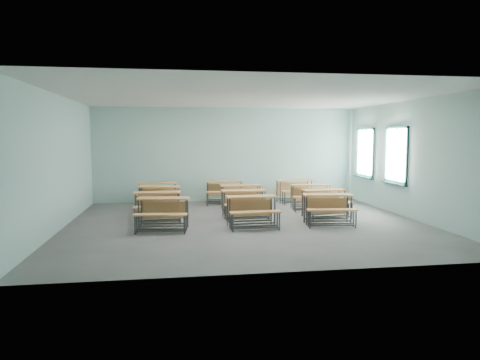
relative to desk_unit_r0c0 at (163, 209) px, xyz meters
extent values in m
cube|color=slate|center=(2.09, 0.45, -0.52)|extent=(9.00, 8.00, 0.02)
cube|color=silver|center=(2.09, 0.45, 2.70)|extent=(9.00, 8.00, 0.02)
cube|color=#A6CFCA|center=(2.09, 4.46, 1.09)|extent=(9.00, 0.02, 3.20)
cube|color=#A6CFCA|center=(2.09, -3.56, 1.09)|extent=(9.00, 0.02, 3.20)
cube|color=#A6CFCA|center=(-2.42, 0.45, 1.09)|extent=(0.02, 8.00, 3.20)
cube|color=#A6CFCA|center=(6.60, 0.45, 1.09)|extent=(0.02, 8.00, 3.20)
cube|color=#1B4D4A|center=(6.56, 3.25, 0.42)|extent=(0.06, 1.20, 0.06)
cube|color=#1B4D4A|center=(6.56, 3.25, 1.96)|extent=(0.06, 1.20, 0.06)
cube|color=#1B4D4A|center=(6.56, 2.68, 1.19)|extent=(0.06, 0.06, 1.60)
cube|color=#1B4D4A|center=(6.56, 3.82, 1.19)|extent=(0.06, 0.06, 1.60)
cube|color=#1B4D4A|center=(6.56, 3.25, 1.19)|extent=(0.04, 0.04, 1.48)
cube|color=#1B4D4A|center=(6.56, 3.25, 1.19)|extent=(0.04, 1.08, 0.04)
cube|color=#1B4D4A|center=(6.52, 3.25, 0.36)|extent=(0.14, 1.28, 0.04)
cube|color=white|center=(6.58, 3.25, 1.19)|extent=(0.01, 1.08, 1.48)
cube|color=#1B4D4A|center=(6.56, 1.25, 0.42)|extent=(0.06, 1.20, 0.06)
cube|color=#1B4D4A|center=(6.56, 1.25, 1.96)|extent=(0.06, 1.20, 0.06)
cube|color=#1B4D4A|center=(6.56, 0.68, 1.19)|extent=(0.06, 0.06, 1.60)
cube|color=#1B4D4A|center=(6.56, 1.82, 1.19)|extent=(0.06, 0.06, 1.60)
cube|color=#1B4D4A|center=(6.56, 1.25, 1.19)|extent=(0.04, 0.04, 1.48)
cube|color=#1B4D4A|center=(6.56, 1.25, 1.19)|extent=(0.04, 1.08, 0.04)
cube|color=#1B4D4A|center=(6.52, 1.25, 0.36)|extent=(0.14, 1.28, 0.04)
cube|color=white|center=(6.58, 1.25, 1.19)|extent=(0.01, 1.08, 1.48)
cube|color=#C58247|center=(0.01, 0.11, 0.23)|extent=(1.26, 0.56, 0.04)
cube|color=#C58247|center=(0.04, 0.30, -0.08)|extent=(1.15, 0.17, 0.42)
cylinder|color=#383B3D|center=(-0.56, 0.02, -0.15)|extent=(0.04, 0.04, 0.72)
cylinder|color=#383B3D|center=(0.55, -0.13, -0.15)|extent=(0.04, 0.04, 0.72)
cylinder|color=#383B3D|center=(-0.52, 0.34, -0.15)|extent=(0.04, 0.04, 0.72)
cylinder|color=#383B3D|center=(0.59, 0.20, -0.15)|extent=(0.04, 0.04, 0.72)
cube|color=#383B3D|center=(-0.01, -0.05, -0.41)|extent=(1.11, 0.18, 0.03)
cube|color=#383B3D|center=(0.04, 0.27, -0.41)|extent=(1.11, 0.18, 0.03)
cube|color=#C58247|center=(-0.05, -0.37, -0.07)|extent=(1.24, 0.41, 0.04)
cylinder|color=#383B3D|center=(-0.62, -0.40, -0.30)|extent=(0.04, 0.04, 0.42)
cylinder|color=#383B3D|center=(0.49, -0.54, -0.30)|extent=(0.04, 0.04, 0.42)
cylinder|color=#383B3D|center=(-0.59, -0.21, -0.30)|extent=(0.04, 0.04, 0.42)
cylinder|color=#383B3D|center=(0.52, -0.35, -0.30)|extent=(0.04, 0.04, 0.42)
cube|color=#383B3D|center=(-0.06, -0.47, -0.43)|extent=(1.11, 0.18, 0.03)
cube|color=#383B3D|center=(-0.04, -0.28, -0.43)|extent=(1.11, 0.18, 0.03)
cube|color=#C58247|center=(2.14, 0.10, 0.23)|extent=(1.23, 0.45, 0.04)
cube|color=#C58247|center=(2.14, 0.29, -0.08)|extent=(1.16, 0.06, 0.42)
cylinder|color=#383B3D|center=(1.59, -0.08, -0.15)|extent=(0.04, 0.04, 0.72)
cylinder|color=#383B3D|center=(2.71, -0.04, -0.15)|extent=(0.04, 0.04, 0.72)
cylinder|color=#383B3D|center=(1.58, 0.24, -0.15)|extent=(0.04, 0.04, 0.72)
cylinder|color=#383B3D|center=(2.70, 0.28, -0.15)|extent=(0.04, 0.04, 0.72)
cube|color=#383B3D|center=(2.15, -0.06, -0.41)|extent=(1.12, 0.07, 0.03)
cube|color=#383B3D|center=(2.14, 0.26, -0.41)|extent=(1.12, 0.07, 0.03)
cube|color=#C58247|center=(2.16, -0.39, -0.07)|extent=(1.23, 0.30, 0.04)
cylinder|color=#383B3D|center=(1.61, -0.50, -0.30)|extent=(0.04, 0.04, 0.42)
cylinder|color=#383B3D|center=(2.73, -0.46, -0.30)|extent=(0.04, 0.04, 0.42)
cylinder|color=#383B3D|center=(1.60, -0.31, -0.30)|extent=(0.04, 0.04, 0.42)
cylinder|color=#383B3D|center=(2.72, -0.27, -0.30)|extent=(0.04, 0.04, 0.42)
cube|color=#383B3D|center=(2.17, -0.48, -0.43)|extent=(1.12, 0.07, 0.03)
cube|color=#383B3D|center=(2.16, -0.29, -0.43)|extent=(1.12, 0.07, 0.03)
cube|color=#C58247|center=(4.12, 0.12, 0.23)|extent=(1.26, 0.54, 0.04)
cube|color=#C58247|center=(4.14, 0.31, -0.08)|extent=(1.15, 0.15, 0.42)
cylinder|color=#383B3D|center=(3.54, 0.02, -0.15)|extent=(0.04, 0.04, 0.72)
cylinder|color=#383B3D|center=(4.65, -0.10, -0.15)|extent=(0.04, 0.04, 0.72)
cylinder|color=#383B3D|center=(3.58, 0.35, -0.15)|extent=(0.04, 0.04, 0.72)
cylinder|color=#383B3D|center=(4.69, 0.22, -0.15)|extent=(0.04, 0.04, 0.72)
cube|color=#383B3D|center=(4.10, -0.04, -0.41)|extent=(1.11, 0.16, 0.03)
cube|color=#383B3D|center=(4.14, 0.28, -0.41)|extent=(1.11, 0.16, 0.03)
cube|color=#C58247|center=(4.06, -0.36, -0.07)|extent=(1.24, 0.39, 0.04)
cylinder|color=#383B3D|center=(3.50, -0.40, -0.30)|extent=(0.04, 0.04, 0.42)
cylinder|color=#383B3D|center=(4.61, -0.52, -0.30)|extent=(0.04, 0.04, 0.42)
cylinder|color=#383B3D|center=(3.52, -0.20, -0.30)|extent=(0.04, 0.04, 0.42)
cylinder|color=#383B3D|center=(4.63, -0.33, -0.30)|extent=(0.04, 0.04, 0.42)
cube|color=#383B3D|center=(4.05, -0.46, -0.43)|extent=(1.11, 0.16, 0.03)
cube|color=#383B3D|center=(4.07, -0.27, -0.43)|extent=(1.11, 0.16, 0.03)
cube|color=#C58247|center=(-0.17, 1.24, 0.23)|extent=(1.24, 0.46, 0.04)
cube|color=#C58247|center=(-0.18, 1.42, -0.08)|extent=(1.16, 0.07, 0.42)
cylinder|color=#383B3D|center=(-0.72, 1.05, -0.15)|extent=(0.04, 0.04, 0.72)
cylinder|color=#383B3D|center=(0.39, 1.10, -0.15)|extent=(0.04, 0.04, 0.72)
cylinder|color=#383B3D|center=(-0.74, 1.37, -0.15)|extent=(0.04, 0.04, 0.72)
cylinder|color=#383B3D|center=(0.38, 1.42, -0.15)|extent=(0.04, 0.04, 0.72)
cube|color=#383B3D|center=(-0.16, 1.07, -0.41)|extent=(1.12, 0.08, 0.03)
cube|color=#383B3D|center=(-0.18, 1.40, -0.41)|extent=(1.12, 0.08, 0.03)
cube|color=#C58247|center=(-0.15, 0.75, -0.07)|extent=(1.23, 0.30, 0.04)
cylinder|color=#383B3D|center=(-0.70, 0.63, -0.30)|extent=(0.04, 0.04, 0.42)
cylinder|color=#383B3D|center=(0.41, 0.67, -0.30)|extent=(0.04, 0.04, 0.42)
cylinder|color=#383B3D|center=(-0.71, 0.82, -0.30)|extent=(0.04, 0.04, 0.42)
cylinder|color=#383B3D|center=(0.40, 0.87, -0.30)|extent=(0.04, 0.04, 0.42)
cube|color=#383B3D|center=(-0.15, 0.65, -0.43)|extent=(1.12, 0.08, 0.03)
cube|color=#383B3D|center=(-0.15, 0.84, -0.43)|extent=(1.12, 0.08, 0.03)
cube|color=#C58247|center=(2.16, 1.30, 0.23)|extent=(1.24, 0.46, 0.04)
cube|color=#C58247|center=(2.15, 1.49, -0.08)|extent=(1.16, 0.07, 0.42)
cylinder|color=#383B3D|center=(1.61, 1.12, -0.15)|extent=(0.04, 0.04, 0.72)
cylinder|color=#383B3D|center=(2.72, 1.16, -0.15)|extent=(0.04, 0.04, 0.72)
cylinder|color=#383B3D|center=(1.59, 1.44, -0.15)|extent=(0.04, 0.04, 0.72)
cylinder|color=#383B3D|center=(2.71, 1.49, -0.15)|extent=(0.04, 0.04, 0.72)
cube|color=#383B3D|center=(2.16, 1.14, -0.41)|extent=(1.12, 0.08, 0.03)
cube|color=#383B3D|center=(2.15, 1.46, -0.41)|extent=(1.12, 0.08, 0.03)
cube|color=#C58247|center=(2.18, 0.81, -0.07)|extent=(1.23, 0.31, 0.04)
cylinder|color=#383B3D|center=(1.62, 0.69, -0.30)|extent=(0.04, 0.04, 0.42)
cylinder|color=#383B3D|center=(2.74, 0.74, -0.30)|extent=(0.04, 0.04, 0.42)
cylinder|color=#383B3D|center=(1.62, 0.89, -0.30)|extent=(0.04, 0.04, 0.42)
cylinder|color=#383B3D|center=(2.73, 0.94, -0.30)|extent=(0.04, 0.04, 0.42)
cube|color=#383B3D|center=(2.18, 0.72, -0.43)|extent=(1.12, 0.08, 0.03)
cube|color=#383B3D|center=(2.17, 0.91, -0.43)|extent=(1.12, 0.08, 0.03)
cube|color=#C58247|center=(4.36, 1.09, 0.23)|extent=(1.25, 0.52, 0.04)
cube|color=#C58247|center=(4.34, 1.28, -0.08)|extent=(1.16, 0.13, 0.42)
cylinder|color=#383B3D|center=(3.82, 0.88, -0.15)|extent=(0.04, 0.04, 0.72)
cylinder|color=#383B3D|center=(4.93, 0.98, -0.15)|extent=(0.04, 0.04, 0.72)
cylinder|color=#383B3D|center=(3.79, 1.20, -0.15)|extent=(0.04, 0.04, 0.72)
cylinder|color=#383B3D|center=(4.90, 1.30, -0.15)|extent=(0.04, 0.04, 0.72)
cube|color=#383B3D|center=(4.38, 0.93, -0.41)|extent=(1.12, 0.14, 0.03)
cube|color=#383B3D|center=(4.34, 1.25, -0.41)|extent=(1.12, 0.14, 0.03)
cube|color=#C58247|center=(4.41, 0.60, -0.07)|extent=(1.24, 0.37, 0.04)
cylinder|color=#383B3D|center=(3.86, 0.46, -0.30)|extent=(0.04, 0.04, 0.42)
cylinder|color=#383B3D|center=(4.97, 0.56, -0.30)|extent=(0.04, 0.04, 0.42)
cylinder|color=#383B3D|center=(3.84, 0.65, -0.30)|extent=(0.04, 0.04, 0.42)
cylinder|color=#383B3D|center=(4.95, 0.75, -0.30)|extent=(0.04, 0.04, 0.42)
cube|color=#383B3D|center=(4.41, 0.51, -0.43)|extent=(1.12, 0.14, 0.03)
cube|color=#383B3D|center=(4.40, 0.70, -0.43)|extent=(1.12, 0.14, 0.03)
cube|color=#C58247|center=(-0.16, 2.59, 0.23)|extent=(1.26, 0.55, 0.04)
cube|color=#C58247|center=(-0.14, 2.77, -0.08)|extent=(1.15, 0.16, 0.42)
cylinder|color=#383B3D|center=(-0.74, 2.49, -0.15)|extent=(0.04, 0.04, 0.72)
cylinder|color=#383B3D|center=(0.37, 2.36, -0.15)|extent=(0.04, 0.04, 0.72)
cylinder|color=#383B3D|center=(-0.70, 2.82, -0.15)|extent=(0.04, 0.04, 0.72)
cylinder|color=#383B3D|center=(0.41, 2.68, -0.15)|extent=(0.04, 0.04, 0.72)
cube|color=#383B3D|center=(-0.18, 2.43, -0.41)|extent=(1.11, 0.17, 0.03)
cube|color=#383B3D|center=(-0.14, 2.75, -0.41)|extent=(1.11, 0.17, 0.03)
cube|color=#C58247|center=(-0.22, 2.10, -0.07)|extent=(1.24, 0.40, 0.04)
cylinder|color=#383B3D|center=(-0.79, 2.08, -0.30)|extent=(0.04, 0.04, 0.42)
cylinder|color=#383B3D|center=(0.32, 1.94, -0.30)|extent=(0.04, 0.04, 0.42)
cylinder|color=#383B3D|center=(-0.77, 2.27, -0.30)|extent=(0.04, 0.04, 0.42)
cylinder|color=#383B3D|center=(0.34, 2.13, -0.30)|extent=(0.04, 0.04, 0.42)
cube|color=#383B3D|center=(-0.24, 2.01, -0.43)|extent=(1.11, 0.17, 0.03)
cube|color=#383B3D|center=(-0.21, 2.20, -0.43)|extent=(1.11, 0.17, 0.03)
cube|color=#C58247|center=(2.26, 2.55, 0.23)|extent=(1.23, 0.44, 0.04)
cube|color=#C58247|center=(2.26, 2.74, -0.08)|extent=(1.16, 0.05, 0.42)
cylinder|color=#383B3D|center=(1.71, 2.38, -0.15)|extent=(0.04, 0.04, 0.72)
cylinder|color=#383B3D|center=(2.83, 2.41, -0.15)|extent=(0.04, 0.04, 0.72)
cylinder|color=#383B3D|center=(1.70, 2.70, -0.15)|extent=(0.04, 0.04, 0.72)
cylinder|color=#383B3D|center=(2.82, 2.73, -0.15)|extent=(0.04, 0.04, 0.72)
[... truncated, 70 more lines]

